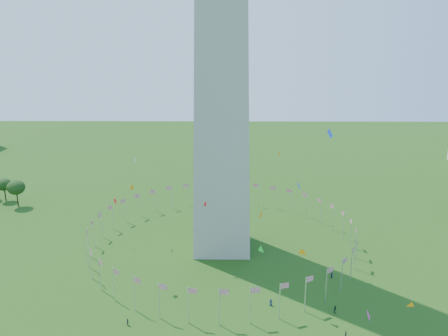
% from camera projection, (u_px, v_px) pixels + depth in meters
% --- Properties ---
extents(flag_ring, '(80.24, 80.24, 9.00)m').
position_uv_depth(flag_ring, '(222.00, 234.00, 135.22)').
color(flag_ring, silver).
rests_on(flag_ring, ground).
extents(kites_aloft, '(71.58, 73.23, 33.26)m').
position_uv_depth(kites_aloft, '(251.00, 213.00, 106.56)').
color(kites_aloft, orange).
rests_on(kites_aloft, ground).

